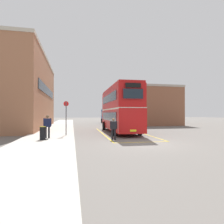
% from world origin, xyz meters
% --- Properties ---
extents(ground_plane, '(135.60, 135.60, 0.00)m').
position_xyz_m(ground_plane, '(0.00, 14.40, 0.00)').
color(ground_plane, '#66605B').
extents(sidewalk_left, '(4.00, 57.60, 0.14)m').
position_xyz_m(sidewalk_left, '(-6.50, 16.80, 0.07)').
color(sidewalk_left, '#B2ADA3').
rests_on(sidewalk_left, ground).
extents(brick_building_left, '(6.36, 19.14, 9.71)m').
position_xyz_m(brick_building_left, '(-11.22, 15.85, 4.86)').
color(brick_building_left, '#9E6647').
rests_on(brick_building_left, ground).
extents(depot_building_right, '(8.06, 17.07, 6.70)m').
position_xyz_m(depot_building_right, '(9.46, 24.43, 3.36)').
color(depot_building_right, brown).
rests_on(depot_building_right, ground).
extents(double_decker_bus, '(2.95, 10.53, 4.75)m').
position_xyz_m(double_decker_bus, '(0.29, 7.87, 2.51)').
color(double_decker_bus, black).
rests_on(double_decker_bus, ground).
extents(single_deck_bus, '(3.21, 9.75, 3.02)m').
position_xyz_m(single_deck_bus, '(2.70, 25.57, 1.64)').
color(single_deck_bus, black).
rests_on(single_deck_bus, ground).
extents(pedestrian_boarding, '(0.52, 0.39, 1.65)m').
position_xyz_m(pedestrian_boarding, '(-1.58, 2.25, 0.95)').
color(pedestrian_boarding, black).
rests_on(pedestrian_boarding, ground).
extents(pedestrian_waiting_near, '(0.59, 0.25, 1.75)m').
position_xyz_m(pedestrian_waiting_near, '(-6.50, 3.13, 1.16)').
color(pedestrian_waiting_near, black).
rests_on(pedestrian_waiting_near, sidewalk_left).
extents(litter_bin, '(0.43, 0.43, 0.95)m').
position_xyz_m(litter_bin, '(-6.73, 2.34, 0.62)').
color(litter_bin, black).
rests_on(litter_bin, sidewalk_left).
extents(bus_stop_sign, '(0.44, 0.08, 2.93)m').
position_xyz_m(bus_stop_sign, '(-5.19, 4.99, 1.89)').
color(bus_stop_sign, '#4C4C51').
rests_on(bus_stop_sign, sidewalk_left).
extents(bay_marking_yellow, '(4.47, 12.58, 0.01)m').
position_xyz_m(bay_marking_yellow, '(0.26, 5.95, 0.00)').
color(bay_marking_yellow, gold).
rests_on(bay_marking_yellow, ground).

